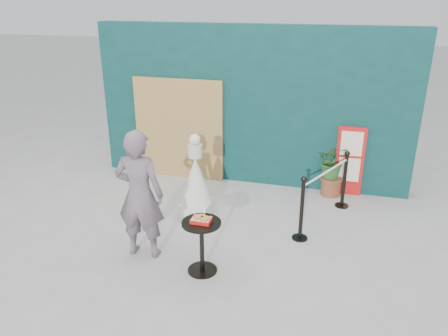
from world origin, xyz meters
TOP-DOWN VIEW (x-y plane):
  - ground at (0.00, 0.00)m, footprint 60.00×60.00m
  - back_wall at (0.00, 3.15)m, footprint 6.00×0.30m
  - bamboo_fence at (-1.40, 2.94)m, footprint 1.80×0.08m
  - woman at (-0.90, 0.11)m, footprint 0.70×0.48m
  - menu_board at (1.90, 2.95)m, footprint 0.50×0.07m
  - statue at (-0.53, 1.40)m, footprint 0.56×0.56m
  - cafe_table at (0.05, -0.09)m, footprint 0.52×0.52m
  - food_basket at (0.05, -0.09)m, footprint 0.26×0.19m
  - planter at (1.61, 2.84)m, footprint 0.59×0.51m
  - stanchion_barrier at (1.53, 1.75)m, footprint 0.84×1.54m

SIDE VIEW (x-z plane):
  - ground at x=0.00m, z-range 0.00..0.00m
  - stanchion_barrier at x=1.53m, z-range -0.02..1.01m
  - cafe_table at x=0.05m, z-range 0.12..0.87m
  - planter at x=1.61m, z-range 0.08..1.07m
  - statue at x=-0.53m, z-range -0.13..1.31m
  - menu_board at x=1.90m, z-range 0.00..1.30m
  - food_basket at x=0.05m, z-range 0.73..0.84m
  - woman at x=-0.90m, z-range 0.00..1.87m
  - bamboo_fence at x=-1.40m, z-range 0.00..2.00m
  - back_wall at x=0.00m, z-range 0.00..3.00m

